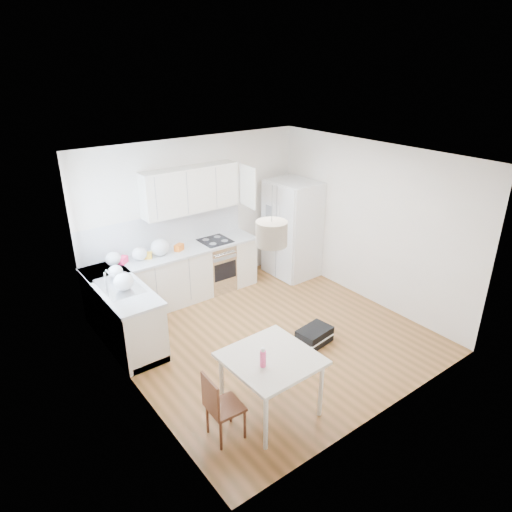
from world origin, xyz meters
The scene contains 29 objects.
floor centered at (0.00, 0.00, 0.00)m, with size 4.20×4.20×0.00m, color brown.
ceiling centered at (0.00, 0.00, 2.70)m, with size 4.20×4.20×0.00m, color white.
wall_back centered at (0.00, 2.10, 1.35)m, with size 4.20×4.20×0.00m, color beige.
wall_left centered at (-2.10, 0.00, 1.35)m, with size 4.20×4.20×0.00m, color beige.
wall_right centered at (2.10, 0.00, 1.35)m, with size 4.20×4.20×0.00m, color beige.
window_glassblock centered at (-2.09, 1.15, 1.75)m, with size 0.02×1.00×1.00m, color #BFE0F9.
cabinets_back centered at (-0.60, 1.80, 0.44)m, with size 3.00×0.60×0.88m, color silver.
cabinets_left centered at (-1.80, 1.20, 0.44)m, with size 0.60×1.80×0.88m, color silver.
counter_back centered at (-0.60, 1.80, 0.90)m, with size 3.02×0.64×0.04m, color #B2B4B7.
counter_left centered at (-1.80, 1.20, 0.90)m, with size 0.64×1.82×0.04m, color #B2B4B7.
backsplash_back centered at (-0.60, 2.09, 1.21)m, with size 3.00×0.01×0.58m, color white.
backsplash_left centered at (-2.09, 1.20, 1.21)m, with size 0.01×1.80×0.58m, color white.
upper_cabinets centered at (-0.15, 1.94, 1.88)m, with size 1.70×0.32×0.75m, color silver.
range_oven centered at (0.20, 1.80, 0.44)m, with size 0.50×0.61×0.88m, color silver, non-canonical shape.
sink centered at (-1.80, 1.15, 0.92)m, with size 0.50×0.80×0.16m, color silver, non-canonical shape.
refrigerator centered at (1.72, 1.47, 0.91)m, with size 0.87×0.91×1.83m, color white, non-canonical shape.
dining_table centered at (-0.99, -1.28, 0.69)m, with size 1.00×1.00×0.77m.
dining_chair centered at (-1.63, -1.29, 0.42)m, with size 0.35×0.35×0.84m, color #4B2816, non-canonical shape.
drink_bottle centered at (-1.17, -1.36, 0.89)m, with size 0.07×0.07×0.24m, color #EF427A.
gym_bag centered at (0.41, -0.56, 0.12)m, with size 0.51×0.34×0.24m, color black.
pendant_lamp centered at (-0.85, -1.09, 2.18)m, with size 0.34×0.34×0.26m, color beige.
grocery_bag_a centered at (-1.60, 1.88, 1.03)m, with size 0.24×0.21×0.22m, color silver.
grocery_bag_b centered at (-1.20, 1.81, 1.03)m, with size 0.24×0.20×0.22m, color silver.
grocery_bag_c centered at (-0.85, 1.80, 1.06)m, with size 0.31×0.26×0.28m, color silver.
grocery_bag_d centered at (-1.73, 1.45, 1.02)m, with size 0.21×0.18×0.19m, color silver.
grocery_bag_e centered at (-1.79, 1.00, 1.05)m, with size 0.28×0.24×0.25m, color silver.
snack_orange centered at (-0.51, 1.79, 0.97)m, with size 0.16×0.10×0.11m, color #D45A12.
snack_yellow centered at (-1.08, 1.81, 0.97)m, with size 0.15×0.09×0.10m, color gold.
snack_red centered at (-1.46, 1.87, 0.97)m, with size 0.16×0.10×0.11m, color #C1183C.
Camera 1 is at (-3.68, -4.60, 3.89)m, focal length 32.00 mm.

